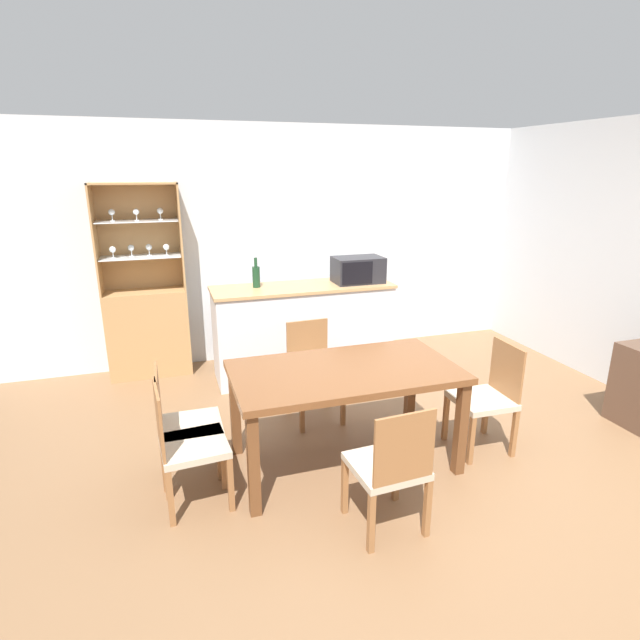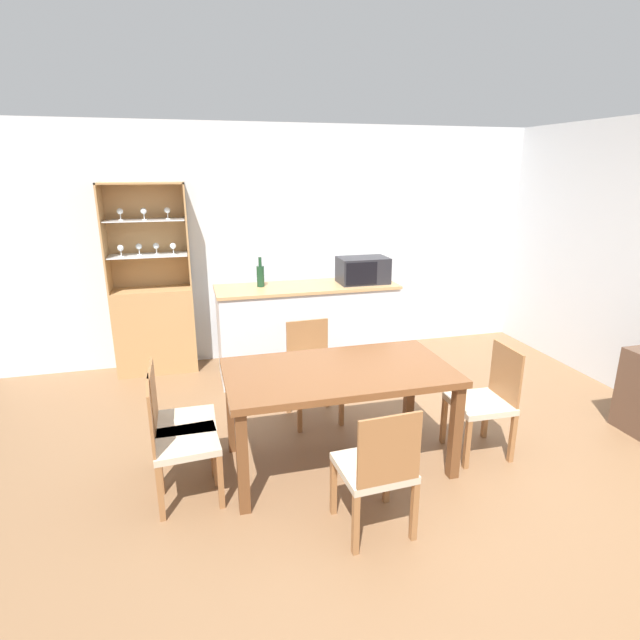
{
  "view_description": "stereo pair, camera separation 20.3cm",
  "coord_description": "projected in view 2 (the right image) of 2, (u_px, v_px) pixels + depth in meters",
  "views": [
    {
      "loc": [
        -1.61,
        -2.81,
        2.09
      ],
      "look_at": [
        -0.37,
        1.07,
        0.85
      ],
      "focal_mm": 28.0,
      "sensor_mm": 36.0,
      "label": 1
    },
    {
      "loc": [
        -1.42,
        -2.87,
        2.09
      ],
      "look_at": [
        -0.37,
        1.07,
        0.85
      ],
      "focal_mm": 28.0,
      "sensor_mm": 36.0,
      "label": 2
    }
  ],
  "objects": [
    {
      "name": "ground_plane",
      "position": [
        407.0,
        469.0,
        3.61
      ],
      "size": [
        18.0,
        18.0,
        0.0
      ],
      "primitive_type": "plane",
      "color": "brown"
    },
    {
      "name": "wall_back",
      "position": [
        316.0,
        243.0,
        5.67
      ],
      "size": [
        6.8,
        0.06,
        2.55
      ],
      "color": "silver",
      "rests_on": "ground_plane"
    },
    {
      "name": "kitchen_counter",
      "position": [
        307.0,
        330.0,
        5.18
      ],
      "size": [
        1.84,
        0.58,
        0.95
      ],
      "color": "silver",
      "rests_on": "ground_plane"
    },
    {
      "name": "display_cabinet",
      "position": [
        155.0,
        317.0,
        5.24
      ],
      "size": [
        0.81,
        0.36,
        1.96
      ],
      "color": "tan",
      "rests_on": "ground_plane"
    },
    {
      "name": "dining_table",
      "position": [
        339.0,
        381.0,
        3.51
      ],
      "size": [
        1.58,
        0.87,
        0.75
      ],
      "color": "brown",
      "rests_on": "ground_plane"
    },
    {
      "name": "dining_chair_side_left_far",
      "position": [
        179.0,
        422.0,
        3.42
      ],
      "size": [
        0.41,
        0.41,
        0.84
      ],
      "rotation": [
        0.0,
        0.0,
        -1.58
      ],
      "color": "#C1B299",
      "rests_on": "ground_plane"
    },
    {
      "name": "dining_chair_side_left_near",
      "position": [
        179.0,
        441.0,
        3.18
      ],
      "size": [
        0.43,
        0.43,
        0.84
      ],
      "rotation": [
        0.0,
        0.0,
        -1.5
      ],
      "color": "#C1B299",
      "rests_on": "ground_plane"
    },
    {
      "name": "dining_chair_side_right_near",
      "position": [
        485.0,
        401.0,
        3.73
      ],
      "size": [
        0.42,
        0.42,
        0.84
      ],
      "rotation": [
        0.0,
        0.0,
        1.54
      ],
      "color": "#C1B299",
      "rests_on": "ground_plane"
    },
    {
      "name": "dining_chair_head_near",
      "position": [
        377.0,
        469.0,
        2.88
      ],
      "size": [
        0.43,
        0.43,
        0.84
      ],
      "rotation": [
        0.0,
        0.0,
        0.06
      ],
      "color": "#C1B299",
      "rests_on": "ground_plane"
    },
    {
      "name": "dining_chair_head_far",
      "position": [
        313.0,
        372.0,
        4.27
      ],
      "size": [
        0.43,
        0.43,
        0.84
      ],
      "rotation": [
        0.0,
        0.0,
        3.2
      ],
      "color": "#C1B299",
      "rests_on": "ground_plane"
    },
    {
      "name": "microwave",
      "position": [
        363.0,
        270.0,
        5.13
      ],
      "size": [
        0.5,
        0.33,
        0.26
      ],
      "color": "#232328",
      "rests_on": "kitchen_counter"
    },
    {
      "name": "wine_bottle",
      "position": [
        260.0,
        275.0,
        4.96
      ],
      "size": [
        0.08,
        0.08,
        0.3
      ],
      "color": "#193D23",
      "rests_on": "kitchen_counter"
    }
  ]
}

